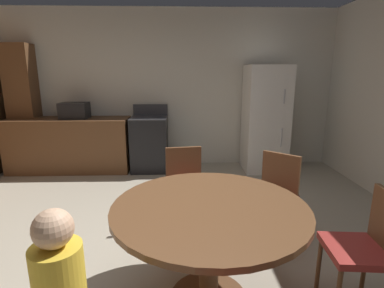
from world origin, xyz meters
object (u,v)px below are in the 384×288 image
at_px(dining_table, 209,225).
at_px(chair_east, 368,244).
at_px(chair_northeast, 275,192).
at_px(chair_north, 185,184).
at_px(microwave, 74,111).
at_px(refrigerator, 265,119).
at_px(oven_range, 150,143).

height_order(dining_table, chair_east, chair_east).
height_order(chair_northeast, chair_east, same).
xyz_separation_m(chair_north, chair_northeast, (0.87, -0.26, 0.00)).
relative_size(dining_table, chair_northeast, 1.54).
height_order(microwave, chair_northeast, microwave).
xyz_separation_m(microwave, chair_east, (3.03, -3.17, -0.53)).
distance_m(refrigerator, chair_northeast, 2.30).
bearing_deg(dining_table, oven_range, 103.52).
relative_size(oven_range, chair_north, 1.26).
bearing_deg(refrigerator, microwave, 179.09).
bearing_deg(dining_table, refrigerator, 68.13).
relative_size(oven_range, microwave, 2.50).
bearing_deg(refrigerator, chair_east, -92.55).
relative_size(refrigerator, chair_northeast, 2.02).
bearing_deg(oven_range, microwave, -179.83).
relative_size(oven_range, chair_northeast, 1.26).
relative_size(chair_north, chair_east, 1.00).
height_order(microwave, chair_east, microwave).
height_order(dining_table, chair_northeast, chair_northeast).
height_order(microwave, chair_north, microwave).
distance_m(dining_table, chair_northeast, 1.08).
xyz_separation_m(microwave, chair_northeast, (2.67, -2.26, -0.53)).
xyz_separation_m(refrigerator, chair_north, (-1.37, -1.95, -0.38)).
relative_size(refrigerator, microwave, 4.00).
bearing_deg(dining_table, chair_east, -5.15).
bearing_deg(refrigerator, dining_table, -111.87).
bearing_deg(chair_north, dining_table, 0.00).
distance_m(oven_range, dining_table, 3.16).
xyz_separation_m(oven_range, dining_table, (0.74, -3.07, 0.14)).
bearing_deg(chair_northeast, oven_range, -105.97).
bearing_deg(microwave, refrigerator, -0.91).
distance_m(dining_table, chair_north, 1.08).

